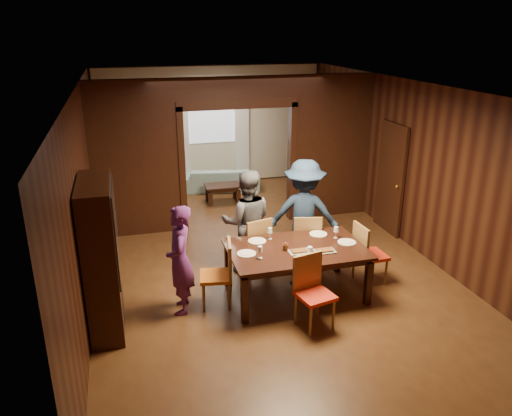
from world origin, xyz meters
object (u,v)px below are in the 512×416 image
object	(u,v)px
person_navy	(304,214)
chair_right	(371,253)
chair_near	(315,293)
dining_table	(296,271)
coffee_table	(223,193)
chair_far_l	(253,245)
chair_far_r	(306,241)
chair_left	(216,274)
sofa	(221,179)
person_purple	(180,260)
person_grey	(247,222)
hutch	(101,257)

from	to	relation	value
person_navy	chair_right	distance (m)	1.23
chair_near	dining_table	bearing A→B (deg)	74.89
chair_right	coffee_table	bearing A→B (deg)	15.46
chair_far_l	chair_near	distance (m)	1.74
chair_far_r	chair_near	size ratio (longest dim) A/B	1.00
person_navy	dining_table	xyz separation A→B (m)	(-0.45, -0.91, -0.52)
chair_left	chair_far_r	xyz separation A→B (m)	(1.63, 0.75, 0.00)
sofa	person_purple	bearing A→B (deg)	82.82
person_grey	sofa	bearing A→B (deg)	-85.73
person_grey	coffee_table	xyz separation A→B (m)	(0.30, 3.43, -0.65)
person_grey	chair_right	distance (m)	1.98
person_purple	chair_near	world-z (taller)	person_purple
coffee_table	chair_right	world-z (taller)	chair_right
dining_table	chair_right	world-z (taller)	chair_right
person_grey	hutch	world-z (taller)	hutch
coffee_table	chair_far_r	world-z (taller)	chair_far_r
person_grey	chair_far_l	distance (m)	0.38
chair_left	chair_far_r	world-z (taller)	same
sofa	chair_far_r	distance (m)	4.51
person_grey	person_navy	xyz separation A→B (m)	(0.95, -0.03, 0.06)
chair_right	dining_table	bearing A→B (deg)	90.30
chair_far_l	chair_far_r	distance (m)	0.87
chair_near	chair_left	bearing A→B (deg)	130.02
coffee_table	hutch	world-z (taller)	hutch
person_purple	person_grey	bearing A→B (deg)	136.05
person_navy	dining_table	distance (m)	1.14
dining_table	chair_near	bearing A→B (deg)	-92.12
person_navy	chair_near	world-z (taller)	person_navy
chair_left	hutch	world-z (taller)	hutch
chair_left	chair_right	bearing A→B (deg)	100.91
person_navy	chair_left	distance (m)	1.90
person_purple	hutch	size ratio (longest dim) A/B	0.78
coffee_table	chair_left	distance (m)	4.45
person_navy	chair_right	size ratio (longest dim) A/B	1.86
chair_far_l	chair_far_r	world-z (taller)	same
sofa	chair_left	bearing A→B (deg)	87.80
person_grey	person_navy	distance (m)	0.95
person_navy	chair_left	size ratio (longest dim) A/B	1.86
person_grey	chair_left	world-z (taller)	person_grey
chair_left	chair_far_r	distance (m)	1.79
sofa	chair_far_r	world-z (taller)	chair_far_r
chair_far_r	dining_table	bearing A→B (deg)	74.06
sofa	chair_near	distance (m)	6.09
hutch	chair_far_r	bearing A→B (deg)	15.69
person_navy	chair_near	xyz separation A→B (m)	(-0.48, -1.75, -0.42)
dining_table	chair_far_r	world-z (taller)	chair_far_r
person_navy	chair_far_r	size ratio (longest dim) A/B	1.86
person_purple	chair_far_l	world-z (taller)	person_purple
dining_table	chair_far_r	xyz separation A→B (m)	(0.44, 0.78, 0.10)
chair_far_l	dining_table	bearing A→B (deg)	101.18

